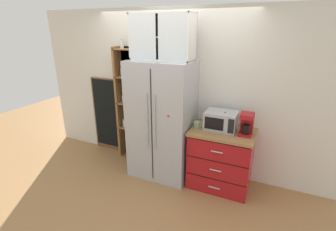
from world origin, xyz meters
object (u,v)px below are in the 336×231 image
refrigerator (162,120)px  bottle_clear (224,122)px  coffee_maker (247,124)px  mug_sage (197,125)px  microwave (221,121)px  chalkboard_menu (107,115)px

refrigerator → bottle_clear: size_ratio=6.92×
coffee_maker → mug_sage: bearing=-175.5°
microwave → coffee_maker: coffee_maker is taller
microwave → bottle_clear: 0.05m
refrigerator → bottle_clear: bearing=4.7°
refrigerator → coffee_maker: (1.24, 0.04, 0.13)m
refrigerator → microwave: (0.89, 0.08, 0.11)m
refrigerator → chalkboard_menu: refrigerator is taller
bottle_clear → chalkboard_menu: size_ratio=0.19×
refrigerator → coffee_maker: size_ratio=5.87×
coffee_maker → bottle_clear: size_ratio=1.18×
coffee_maker → chalkboard_menu: size_ratio=0.22×
bottle_clear → mug_sage: bearing=-166.7°
bottle_clear → chalkboard_menu: 2.27m
chalkboard_menu → coffee_maker: bearing=-6.1°
bottle_clear → coffee_maker: bearing=-6.7°
coffee_maker → mug_sage: 0.69m
refrigerator → bottle_clear: 0.94m
mug_sage → chalkboard_menu: size_ratio=0.09×
refrigerator → chalkboard_menu: bearing=166.4°
refrigerator → coffee_maker: 1.25m
microwave → bottle_clear: size_ratio=1.67×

